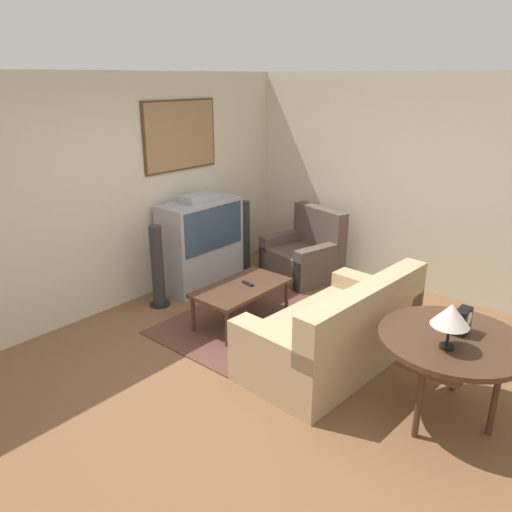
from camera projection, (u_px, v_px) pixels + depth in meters
ground_plane at (263, 356)px, 5.00m from camera, size 12.00×12.00×0.00m
wall_back at (125, 192)px, 5.84m from camera, size 12.00×0.10×2.70m
wall_right at (394, 182)px, 6.42m from camera, size 0.06×12.00×2.70m
area_rug at (249, 321)px, 5.69m from camera, size 1.97×1.44×0.01m
tv at (201, 243)px, 6.51m from camera, size 1.10×0.51×1.24m
couch at (336, 334)px, 4.78m from camera, size 1.87×1.07×0.91m
armchair at (305, 256)px, 6.89m from camera, size 1.00×1.07×0.94m
coffee_table at (241, 290)px, 5.53m from camera, size 1.10×0.60×0.45m
console_table at (452, 345)px, 3.91m from camera, size 1.15×1.15×0.72m
table_lamp at (451, 316)px, 3.65m from camera, size 0.28×0.28×0.36m
mantel_clock at (463, 321)px, 3.92m from camera, size 0.18×0.10×0.21m
remote at (248, 284)px, 5.56m from camera, size 0.07×0.17×0.02m
speaker_tower_left at (158, 269)px, 5.95m from camera, size 0.25×0.25×1.01m
speaker_tower_right at (245, 238)px, 7.07m from camera, size 0.25×0.25×1.01m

